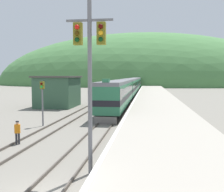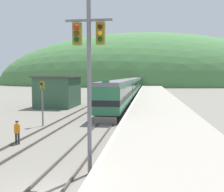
% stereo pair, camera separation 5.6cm
% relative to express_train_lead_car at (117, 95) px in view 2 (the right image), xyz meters
% --- Properties ---
extents(track_main, '(1.52, 180.00, 0.16)m').
position_rel_express_train_lead_car_xyz_m(track_main, '(0.00, 44.69, -2.14)').
color(track_main, '#4C443D').
rests_on(track_main, ground).
extents(track_siding, '(1.52, 180.00, 0.16)m').
position_rel_express_train_lead_car_xyz_m(track_siding, '(-4.34, 44.69, -2.14)').
color(track_siding, '#4C443D').
rests_on(track_siding, ground).
extents(platform, '(7.13, 140.00, 0.91)m').
position_rel_express_train_lead_car_xyz_m(platform, '(5.38, 24.69, -1.77)').
color(platform, '#9E9689').
rests_on(platform, ground).
extents(distant_hills, '(149.24, 67.16, 51.70)m').
position_rel_express_train_lead_car_xyz_m(distant_hills, '(0.00, 99.04, -2.22)').
color(distant_hills, '#477A42').
rests_on(distant_hills, ground).
extents(station_shed, '(5.84, 7.20, 4.68)m').
position_rel_express_train_lead_car_xyz_m(station_shed, '(-9.51, 3.86, 0.14)').
color(station_shed, '#385B42').
rests_on(station_shed, ground).
extents(express_train_lead_car, '(2.85, 19.95, 4.41)m').
position_rel_express_train_lead_car_xyz_m(express_train_lead_car, '(0.00, 0.00, 0.00)').
color(express_train_lead_car, black).
rests_on(express_train_lead_car, ground).
extents(carriage_second, '(2.84, 21.98, 4.05)m').
position_rel_express_train_lead_car_xyz_m(carriage_second, '(0.00, 22.08, -0.01)').
color(carriage_second, black).
rests_on(carriage_second, ground).
extents(carriage_third, '(2.84, 21.98, 4.05)m').
position_rel_express_train_lead_car_xyz_m(carriage_third, '(0.00, 44.94, -0.01)').
color(carriage_third, black).
rests_on(carriage_third, ground).
extents(carriage_fourth, '(2.84, 21.98, 4.05)m').
position_rel_express_train_lead_car_xyz_m(carriage_fourth, '(0.00, 67.80, -0.01)').
color(carriage_fourth, black).
rests_on(carriage_fourth, ground).
extents(carriage_fifth, '(2.84, 21.98, 4.05)m').
position_rel_express_train_lead_car_xyz_m(carriage_fifth, '(0.00, 90.66, -0.01)').
color(carriage_fifth, black).
rests_on(carriage_fifth, ground).
extents(signal_mast_main, '(2.20, 0.42, 8.15)m').
position_rel_express_train_lead_car_xyz_m(signal_mast_main, '(1.34, -22.38, 3.14)').
color(signal_mast_main, slate).
rests_on(signal_mast_main, ground).
extents(signal_post_siding, '(0.36, 0.42, 4.24)m').
position_rel_express_train_lead_car_xyz_m(signal_post_siding, '(-5.70, -11.20, 0.81)').
color(signal_post_siding, slate).
rests_on(signal_post_siding, ground).
extents(track_worker, '(0.41, 0.32, 1.62)m').
position_rel_express_train_lead_car_xyz_m(track_worker, '(-4.80, -17.71, -1.30)').
color(track_worker, '#2D2D33').
rests_on(track_worker, ground).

